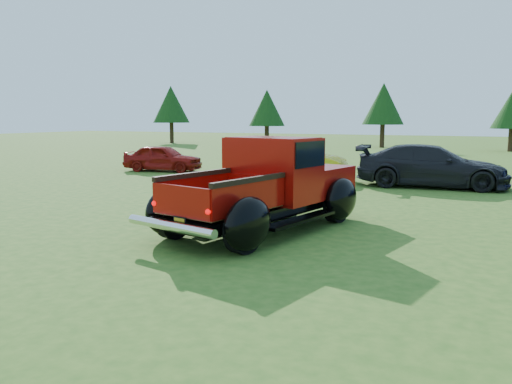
{
  "coord_description": "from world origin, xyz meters",
  "views": [
    {
      "loc": [
        4.34,
        -8.88,
        2.35
      ],
      "look_at": [
        0.19,
        0.2,
        0.86
      ],
      "focal_mm": 35.0,
      "sensor_mm": 36.0,
      "label": 1
    }
  ],
  "objects_px": {
    "tree_west": "(267,108)",
    "show_car_grey": "(431,166)",
    "show_car_yellow": "(289,161)",
    "pickup_truck": "(273,185)",
    "show_car_red": "(163,158)",
    "tree_mid_left": "(383,104)",
    "tree_far_west": "(171,104)"
  },
  "relations": [
    {
      "from": "pickup_truck",
      "to": "show_car_yellow",
      "type": "bearing_deg",
      "value": 121.54
    },
    {
      "from": "pickup_truck",
      "to": "show_car_red",
      "type": "bearing_deg",
      "value": 149.47
    },
    {
      "from": "tree_west",
      "to": "tree_mid_left",
      "type": "bearing_deg",
      "value": 12.53
    },
    {
      "from": "pickup_truck",
      "to": "show_car_yellow",
      "type": "xyz_separation_m",
      "value": [
        -2.56,
        7.77,
        -0.21
      ]
    },
    {
      "from": "tree_far_west",
      "to": "tree_west",
      "type": "distance_m",
      "value": 10.06
    },
    {
      "from": "pickup_truck",
      "to": "show_car_red",
      "type": "height_order",
      "value": "pickup_truck"
    },
    {
      "from": "tree_west",
      "to": "show_car_grey",
      "type": "bearing_deg",
      "value": -53.66
    },
    {
      "from": "tree_mid_left",
      "to": "show_car_grey",
      "type": "distance_m",
      "value": 22.93
    },
    {
      "from": "tree_west",
      "to": "show_car_red",
      "type": "distance_m",
      "value": 20.13
    },
    {
      "from": "show_car_red",
      "to": "show_car_yellow",
      "type": "relative_size",
      "value": 0.79
    },
    {
      "from": "tree_west",
      "to": "tree_mid_left",
      "type": "height_order",
      "value": "tree_mid_left"
    },
    {
      "from": "tree_west",
      "to": "show_car_yellow",
      "type": "distance_m",
      "value": 22.6
    },
    {
      "from": "tree_west",
      "to": "show_car_yellow",
      "type": "height_order",
      "value": "tree_west"
    },
    {
      "from": "tree_far_west",
      "to": "show_car_red",
      "type": "xyz_separation_m",
      "value": [
        13.5,
        -20.67,
        -2.93
      ]
    },
    {
      "from": "pickup_truck",
      "to": "tree_mid_left",
      "type": "bearing_deg",
      "value": 109.44
    },
    {
      "from": "tree_west",
      "to": "show_car_red",
      "type": "bearing_deg",
      "value": -79.91
    },
    {
      "from": "pickup_truck",
      "to": "show_car_red",
      "type": "xyz_separation_m",
      "value": [
        -8.75,
        8.39,
        -0.33
      ]
    },
    {
      "from": "tree_far_west",
      "to": "pickup_truck",
      "type": "bearing_deg",
      "value": -52.56
    },
    {
      "from": "tree_far_west",
      "to": "show_car_red",
      "type": "bearing_deg",
      "value": -56.85
    },
    {
      "from": "tree_mid_left",
      "to": "show_car_yellow",
      "type": "xyz_separation_m",
      "value": [
        0.68,
        -22.28,
        -2.67
      ]
    },
    {
      "from": "tree_far_west",
      "to": "tree_mid_left",
      "type": "relative_size",
      "value": 1.04
    },
    {
      "from": "tree_far_west",
      "to": "tree_mid_left",
      "type": "bearing_deg",
      "value": 3.01
    },
    {
      "from": "tree_west",
      "to": "show_car_grey",
      "type": "distance_m",
      "value": 25.0
    },
    {
      "from": "show_car_yellow",
      "to": "tree_mid_left",
      "type": "bearing_deg",
      "value": -3.45
    },
    {
      "from": "tree_far_west",
      "to": "pickup_truck",
      "type": "relative_size",
      "value": 0.94
    },
    {
      "from": "tree_far_west",
      "to": "pickup_truck",
      "type": "xyz_separation_m",
      "value": [
        22.25,
        -29.05,
        -2.6
      ]
    },
    {
      "from": "tree_far_west",
      "to": "show_car_red",
      "type": "distance_m",
      "value": 24.86
    },
    {
      "from": "tree_far_west",
      "to": "tree_mid_left",
      "type": "distance_m",
      "value": 19.03
    },
    {
      "from": "tree_west",
      "to": "pickup_truck",
      "type": "bearing_deg",
      "value": -66.42
    },
    {
      "from": "tree_far_west",
      "to": "tree_mid_left",
      "type": "xyz_separation_m",
      "value": [
        19.0,
        1.0,
        -0.14
      ]
    },
    {
      "from": "tree_far_west",
      "to": "show_car_yellow",
      "type": "xyz_separation_m",
      "value": [
        19.68,
        -21.28,
        -2.81
      ]
    },
    {
      "from": "show_car_red",
      "to": "show_car_grey",
      "type": "distance_m",
      "value": 11.25
    }
  ]
}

